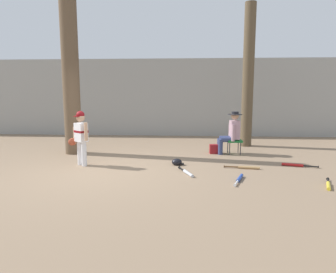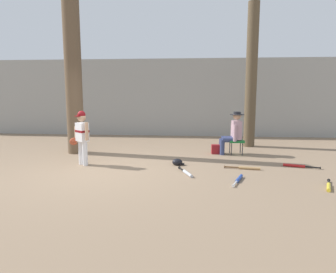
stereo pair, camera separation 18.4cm
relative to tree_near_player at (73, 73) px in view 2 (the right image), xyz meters
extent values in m
plane|color=#897056|center=(1.41, -1.98, -2.27)|extent=(60.00, 60.00, 0.00)
cube|color=#9E9E99|center=(1.41, 3.89, -0.75)|extent=(18.00, 0.36, 3.04)
cylinder|color=brown|center=(0.00, 0.00, 0.24)|extent=(0.47, 0.47, 5.01)
cone|color=brown|center=(0.00, 0.00, -2.27)|extent=(0.64, 0.64, 0.28)
cylinder|color=brown|center=(5.15, 1.53, -0.03)|extent=(0.35, 0.35, 4.47)
cone|color=brown|center=(5.15, 1.53, -2.27)|extent=(0.53, 0.53, 0.21)
cylinder|color=white|center=(0.81, -1.49, -1.98)|extent=(0.12, 0.12, 0.58)
cylinder|color=white|center=(0.67, -1.38, -1.98)|extent=(0.12, 0.12, 0.58)
cube|color=white|center=(0.74, -1.43, -1.47)|extent=(0.36, 0.34, 0.44)
cube|color=maroon|center=(0.74, -1.43, -1.45)|extent=(0.37, 0.36, 0.05)
sphere|color=tan|center=(0.74, -1.43, -1.12)|extent=(0.20, 0.20, 0.20)
sphere|color=maroon|center=(0.74, -1.43, -1.06)|extent=(0.19, 0.19, 0.19)
cube|color=maroon|center=(0.68, -1.50, -1.09)|extent=(0.17, 0.17, 0.02)
cylinder|color=tan|center=(0.91, -1.60, -1.43)|extent=(0.11, 0.11, 0.42)
cylinder|color=tan|center=(0.55, -1.33, -1.55)|extent=(0.11, 0.11, 0.40)
ellipsoid|color=#AD472D|center=(0.50, -1.37, -1.71)|extent=(0.23, 0.25, 0.18)
cube|color=#196B2D|center=(4.57, 0.18, -1.89)|extent=(0.42, 0.42, 0.06)
cylinder|color=#333338|center=(4.43, 0.02, -2.08)|extent=(0.02, 0.02, 0.38)
cylinder|color=#333338|center=(4.42, 0.32, -2.08)|extent=(0.02, 0.02, 0.38)
cylinder|color=#333338|center=(4.73, 0.04, -2.08)|extent=(0.02, 0.02, 0.38)
cylinder|color=#333338|center=(4.71, 0.34, -2.08)|extent=(0.02, 0.02, 0.38)
cylinder|color=navy|center=(4.18, 0.06, -2.06)|extent=(0.13, 0.13, 0.43)
cylinder|color=navy|center=(4.17, 0.26, -2.06)|extent=(0.13, 0.13, 0.43)
cylinder|color=navy|center=(4.38, 0.07, -1.84)|extent=(0.41, 0.17, 0.15)
cylinder|color=navy|center=(4.37, 0.27, -1.84)|extent=(0.41, 0.17, 0.15)
cube|color=#B28C99|center=(4.57, 0.18, -1.58)|extent=(0.26, 0.37, 0.52)
cylinder|color=#B28C99|center=(4.50, -0.04, -1.64)|extent=(0.09, 0.09, 0.46)
cylinder|color=#B28C99|center=(4.48, 0.40, -1.64)|extent=(0.09, 0.09, 0.46)
sphere|color=tan|center=(4.57, 0.18, -1.18)|extent=(0.22, 0.22, 0.22)
cylinder|color=#232328|center=(4.57, 0.18, -1.15)|extent=(0.40, 0.40, 0.02)
cylinder|color=#232328|center=(4.57, 0.18, -1.11)|extent=(0.20, 0.20, 0.09)
cube|color=maroon|center=(4.06, 0.21, -2.14)|extent=(0.35, 0.20, 0.26)
cylinder|color=yellow|center=(5.85, -2.83, -2.24)|extent=(0.22, 0.42, 0.07)
cylinder|color=black|center=(5.99, -2.50, -2.24)|extent=(0.14, 0.28, 0.03)
cylinder|color=black|center=(6.04, -2.36, -2.24)|extent=(0.06, 0.04, 0.06)
cylinder|color=tan|center=(4.66, -1.53, -2.24)|extent=(0.48, 0.13, 0.07)
cylinder|color=brown|center=(4.27, -1.47, -2.24)|extent=(0.32, 0.08, 0.03)
cylinder|color=brown|center=(4.11, -1.45, -2.24)|extent=(0.02, 0.06, 0.06)
cylinder|color=red|center=(5.74, -1.20, -2.24)|extent=(0.47, 0.21, 0.07)
cylinder|color=black|center=(6.12, -1.32, -2.24)|extent=(0.31, 0.13, 0.03)
cylinder|color=black|center=(6.27, -1.37, -2.24)|extent=(0.03, 0.06, 0.06)
cylinder|color=#2347AD|center=(4.31, -2.40, -2.24)|extent=(0.21, 0.45, 0.07)
cylinder|color=silver|center=(4.18, -2.76, -2.24)|extent=(0.13, 0.30, 0.03)
cylinder|color=silver|center=(4.13, -2.90, -2.24)|extent=(0.06, 0.03, 0.06)
cylinder|color=#B7BCC6|center=(3.28, -2.13, -2.24)|extent=(0.24, 0.45, 0.07)
cylinder|color=black|center=(3.13, -1.77, -2.24)|extent=(0.15, 0.30, 0.03)
cylinder|color=black|center=(3.07, -1.63, -2.24)|extent=(0.06, 0.04, 0.06)
ellipsoid|color=black|center=(3.00, -1.25, -2.20)|extent=(0.25, 0.22, 0.17)
cube|color=black|center=(3.12, -1.25, -2.24)|extent=(0.10, 0.12, 0.02)
camera|label=1|loc=(3.25, -8.42, -0.53)|focal=32.59mm
camera|label=2|loc=(3.43, -8.40, -0.53)|focal=32.59mm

